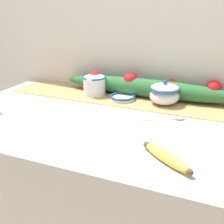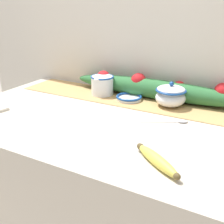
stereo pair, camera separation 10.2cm
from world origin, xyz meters
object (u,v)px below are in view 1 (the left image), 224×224
Objects in this scene: cream_pitcher at (95,85)px; banana at (166,157)px; small_dish at (123,97)px; spoon at (177,118)px; sugar_bowl at (164,94)px.

banana is at bearing -46.21° from cream_pitcher.
spoon is (0.27, -0.13, -0.01)m from small_dish.
small_dish is (-0.19, -0.01, -0.04)m from sugar_bowl.
small_dish reaches higher than spoon.
cream_pitcher is 0.15m from small_dish.
banana is at bearing -112.46° from spoon.
cream_pitcher is 1.09× the size of small_dish.
banana is (0.45, -0.47, -0.04)m from cream_pitcher.
sugar_bowl is at bearing 92.18° from spoon.
cream_pitcher is 0.99× the size of sugar_bowl.
small_dish is at bearing 126.32° from spoon.
cream_pitcher reaches higher than small_dish.
small_dish is 0.68× the size of banana.
small_dish is at bearing -176.26° from sugar_bowl.
cream_pitcher is 0.65m from banana.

